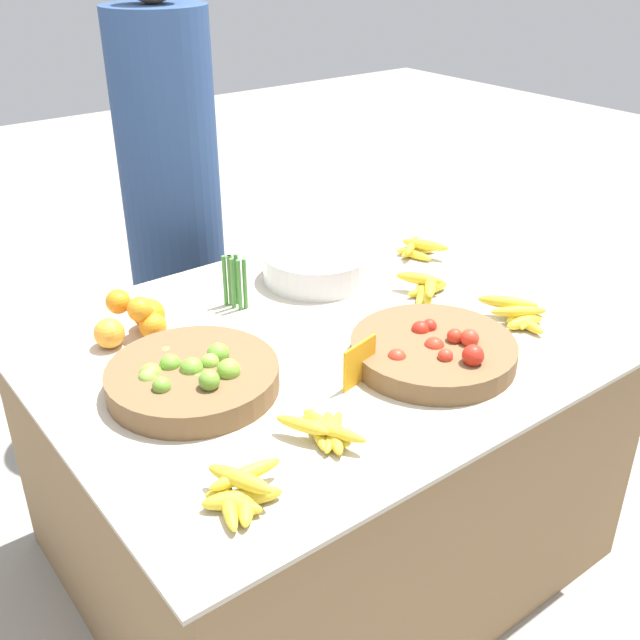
% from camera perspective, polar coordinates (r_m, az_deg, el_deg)
% --- Properties ---
extents(ground_plane, '(12.00, 12.00, 0.00)m').
position_cam_1_polar(ground_plane, '(2.39, 0.00, -16.79)').
color(ground_plane, gray).
extents(market_table, '(1.43, 1.16, 0.73)m').
position_cam_1_polar(market_table, '(2.15, 0.00, -9.84)').
color(market_table, olive).
rests_on(market_table, ground_plane).
extents(lime_bowl, '(0.40, 0.40, 0.10)m').
position_cam_1_polar(lime_bowl, '(1.74, -9.68, -4.32)').
color(lime_bowl, brown).
rests_on(lime_bowl, market_table).
extents(tomato_basket, '(0.41, 0.41, 0.10)m').
position_cam_1_polar(tomato_basket, '(1.85, 8.64, -2.30)').
color(tomato_basket, brown).
rests_on(tomato_basket, market_table).
extents(orange_pile, '(0.20, 0.17, 0.11)m').
position_cam_1_polar(orange_pile, '(1.99, -13.91, 0.13)').
color(orange_pile, orange).
rests_on(orange_pile, market_table).
extents(metal_bowl, '(0.32, 0.32, 0.09)m').
position_cam_1_polar(metal_bowl, '(2.24, -0.25, 4.17)').
color(metal_bowl, silver).
rests_on(metal_bowl, market_table).
extents(price_sign, '(0.11, 0.03, 0.11)m').
position_cam_1_polar(price_sign, '(1.73, 3.03, -3.29)').
color(price_sign, orange).
rests_on(price_sign, market_table).
extents(veg_bundle, '(0.05, 0.06, 0.15)m').
position_cam_1_polar(veg_bundle, '(2.08, -6.55, 2.91)').
color(veg_bundle, '#4C8E42').
rests_on(veg_bundle, market_table).
extents(banana_bunch_middle_right, '(0.17, 0.18, 0.06)m').
position_cam_1_polar(banana_bunch_middle_right, '(2.16, 8.04, 2.38)').
color(banana_bunch_middle_right, yellow).
rests_on(banana_bunch_middle_right, market_table).
extents(banana_bunch_front_center, '(0.17, 0.17, 0.06)m').
position_cam_1_polar(banana_bunch_front_center, '(2.44, 7.47, 5.44)').
color(banana_bunch_front_center, yellow).
rests_on(banana_bunch_front_center, market_table).
extents(banana_bunch_middle_left, '(0.18, 0.17, 0.06)m').
position_cam_1_polar(banana_bunch_middle_left, '(1.42, -6.12, -12.99)').
color(banana_bunch_middle_left, yellow).
rests_on(banana_bunch_middle_left, market_table).
extents(banana_bunch_front_left, '(0.15, 0.21, 0.06)m').
position_cam_1_polar(banana_bunch_front_left, '(2.07, 14.90, 0.43)').
color(banana_bunch_front_left, yellow).
rests_on(banana_bunch_front_left, market_table).
extents(banana_bunch_front_right, '(0.16, 0.20, 0.05)m').
position_cam_1_polar(banana_bunch_front_right, '(1.57, 0.43, -8.32)').
color(banana_bunch_front_right, yellow).
rests_on(banana_bunch_front_right, market_table).
extents(vendor_person, '(0.34, 0.34, 1.65)m').
position_cam_1_polar(vendor_person, '(2.71, -11.05, 7.60)').
color(vendor_person, navy).
rests_on(vendor_person, ground_plane).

